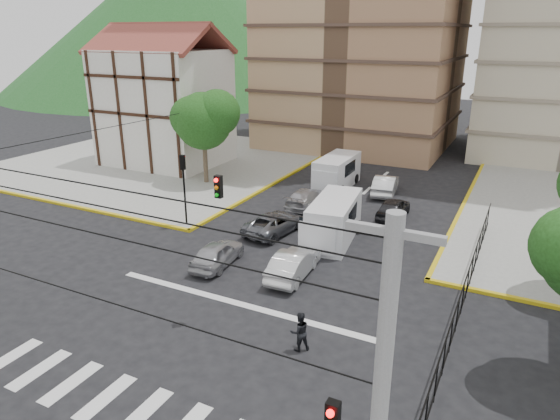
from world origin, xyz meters
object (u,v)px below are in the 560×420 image
Objects in this scene: car_silver_front_left at (217,253)px; pedestrian_crosswalk at (300,332)px; car_white_front_right at (293,264)px; van_left_lane at (336,173)px; van_right_lane at (332,222)px; traffic_light_nw at (184,178)px.

pedestrian_crosswalk is (6.87, -4.74, 0.14)m from car_silver_front_left.
van_left_lane is at bearing -80.30° from car_white_front_right.
van_right_lane is 3.63× the size of pedestrian_crosswalk.
car_white_front_right is at bearing -176.20° from car_silver_front_left.
pedestrian_crosswalk is at bearing -82.95° from van_right_lane.
car_white_front_right is at bearing -105.96° from pedestrian_crosswalk.
car_silver_front_left is at bearing -38.03° from traffic_light_nw.
pedestrian_crosswalk reaches higher than car_white_front_right.
van_right_lane is (8.94, 1.86, -1.91)m from traffic_light_nw.
traffic_light_nw is at bearing -114.53° from van_left_lane.
traffic_light_nw is 1.06× the size of car_white_front_right.
van_right_lane reaches higher than van_left_lane.
car_white_front_right is at bearing -19.37° from traffic_light_nw.
van_left_lane is at bearing -116.36° from pedestrian_crosswalk.
car_white_front_right reaches higher than car_silver_front_left.
car_silver_front_left is at bearing 5.33° from car_white_front_right.
car_white_front_right is (3.47, -14.89, -0.49)m from van_left_lane.
traffic_light_nw is 1.15× the size of car_silver_front_left.
van_left_lane is at bearing 102.18° from van_right_lane.
traffic_light_nw is at bearing -79.61° from pedestrian_crosswalk.
pedestrian_crosswalk is (11.64, -8.47, -2.32)m from traffic_light_nw.
van_left_lane is at bearing -97.14° from car_silver_front_left.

